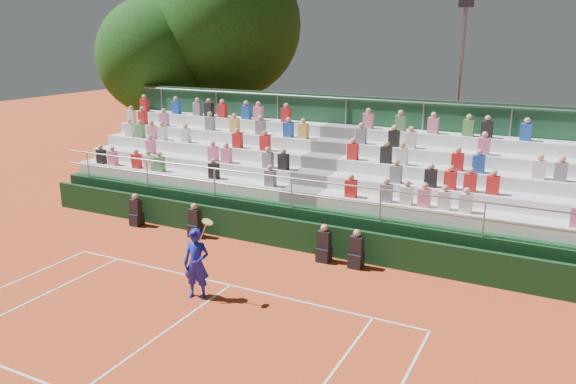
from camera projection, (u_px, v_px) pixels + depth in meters
The scene contains 8 objects.
ground at pixel (231, 285), 15.46m from camera, with size 90.00×90.00×0.00m, color #C64821.
courtside_wall at pixel (284, 233), 18.07m from camera, with size 20.00×0.15×1.00m, color black.
line_officials at pixel (245, 232), 18.20m from camera, with size 8.80×0.40×1.19m.
grandstand at pixel (324, 192), 20.70m from camera, with size 20.00×5.20×4.40m.
tennis_player at pixel (197, 264), 14.53m from camera, with size 0.92×0.61×2.22m.
tree_west at pixel (156, 57), 28.23m from camera, with size 5.90×5.90×8.53m.
tree_east at pixel (227, 25), 28.39m from camera, with size 7.46×7.46×10.86m.
floodlight_mast at pixel (460, 80), 24.41m from camera, with size 0.60×0.25×8.12m.
Camera 1 is at (7.84, -11.93, 6.68)m, focal length 35.00 mm.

